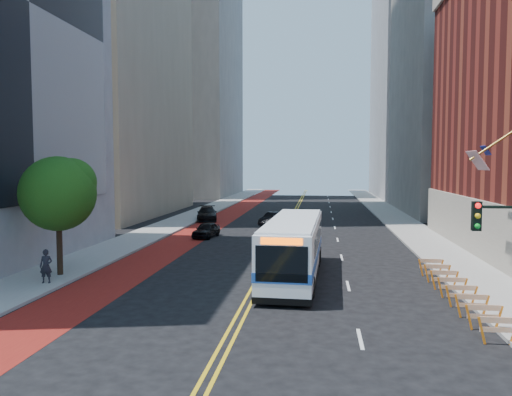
{
  "coord_description": "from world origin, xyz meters",
  "views": [
    {
      "loc": [
        3.28,
        -20.26,
        6.45
      ],
      "look_at": [
        -0.35,
        8.0,
        4.46
      ],
      "focal_mm": 35.0,
      "sensor_mm": 36.0,
      "label": 1
    }
  ],
  "objects_px": {
    "car_c": "(207,214)",
    "pedestrian": "(46,266)",
    "traffic_signal": "(512,248)",
    "car_b": "(273,219)",
    "street_tree": "(59,191)",
    "car_a": "(206,230)",
    "transit_bus": "(294,247)"
  },
  "relations": [
    {
      "from": "traffic_signal",
      "to": "car_a",
      "type": "bearing_deg",
      "value": 122.03
    },
    {
      "from": "transit_bus",
      "to": "car_b",
      "type": "distance_m",
      "value": 23.61
    },
    {
      "from": "street_tree",
      "to": "pedestrian",
      "type": "distance_m",
      "value": 4.37
    },
    {
      "from": "traffic_signal",
      "to": "car_b",
      "type": "xyz_separation_m",
      "value": [
        -10.91,
        34.37,
        -3.04
      ]
    },
    {
      "from": "transit_bus",
      "to": "street_tree",
      "type": "bearing_deg",
      "value": -171.53
    },
    {
      "from": "street_tree",
      "to": "car_c",
      "type": "xyz_separation_m",
      "value": [
        1.94,
        28.31,
        -4.13
      ]
    },
    {
      "from": "car_c",
      "to": "pedestrian",
      "type": "distance_m",
      "value": 30.38
    },
    {
      "from": "street_tree",
      "to": "traffic_signal",
      "type": "distance_m",
      "value": 22.79
    },
    {
      "from": "car_c",
      "to": "traffic_signal",
      "type": "bearing_deg",
      "value": -76.16
    },
    {
      "from": "street_tree",
      "to": "car_c",
      "type": "bearing_deg",
      "value": 86.07
    },
    {
      "from": "car_a",
      "to": "car_c",
      "type": "height_order",
      "value": "car_c"
    },
    {
      "from": "street_tree",
      "to": "transit_bus",
      "type": "relative_size",
      "value": 0.54
    },
    {
      "from": "transit_bus",
      "to": "pedestrian",
      "type": "distance_m",
      "value": 13.33
    },
    {
      "from": "car_c",
      "to": "pedestrian",
      "type": "relative_size",
      "value": 3.0
    },
    {
      "from": "car_a",
      "to": "traffic_signal",
      "type": "bearing_deg",
      "value": -50.23
    },
    {
      "from": "transit_bus",
      "to": "car_a",
      "type": "height_order",
      "value": "transit_bus"
    },
    {
      "from": "transit_bus",
      "to": "pedestrian",
      "type": "xyz_separation_m",
      "value": [
        -12.85,
        -3.49,
        -0.71
      ]
    },
    {
      "from": "car_b",
      "to": "car_c",
      "type": "relative_size",
      "value": 0.78
    },
    {
      "from": "transit_bus",
      "to": "car_c",
      "type": "bearing_deg",
      "value": 114.65
    },
    {
      "from": "traffic_signal",
      "to": "transit_bus",
      "type": "xyz_separation_m",
      "value": [
        -7.55,
        11.02,
        -1.97
      ]
    },
    {
      "from": "traffic_signal",
      "to": "car_b",
      "type": "distance_m",
      "value": 36.19
    },
    {
      "from": "street_tree",
      "to": "pedestrian",
      "type": "height_order",
      "value": "street_tree"
    },
    {
      "from": "transit_bus",
      "to": "car_a",
      "type": "relative_size",
      "value": 3.21
    },
    {
      "from": "transit_bus",
      "to": "pedestrian",
      "type": "bearing_deg",
      "value": -162.74
    },
    {
      "from": "car_a",
      "to": "pedestrian",
      "type": "distance_m",
      "value": 18.48
    },
    {
      "from": "transit_bus",
      "to": "car_b",
      "type": "xyz_separation_m",
      "value": [
        -3.36,
        23.35,
        -1.07
      ]
    },
    {
      "from": "transit_bus",
      "to": "car_b",
      "type": "bearing_deg",
      "value": 100.27
    },
    {
      "from": "traffic_signal",
      "to": "car_c",
      "type": "bearing_deg",
      "value": 116.3
    },
    {
      "from": "street_tree",
      "to": "pedestrian",
      "type": "bearing_deg",
      "value": -82.85
    },
    {
      "from": "pedestrian",
      "to": "car_a",
      "type": "bearing_deg",
      "value": 65.04
    },
    {
      "from": "transit_bus",
      "to": "car_a",
      "type": "bearing_deg",
      "value": 122.19
    },
    {
      "from": "street_tree",
      "to": "car_a",
      "type": "xyz_separation_m",
      "value": [
        4.73,
        15.9,
        -4.26
      ]
    }
  ]
}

